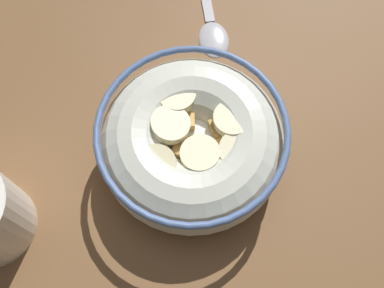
{
  "coord_description": "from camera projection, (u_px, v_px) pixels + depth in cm",
  "views": [
    {
      "loc": [
        -14.27,
        5.33,
        42.31
      ],
      "look_at": [
        0.0,
        0.0,
        3.0
      ],
      "focal_mm": 44.78,
      "sensor_mm": 36.0,
      "label": 1
    }
  ],
  "objects": [
    {
      "name": "ground_plane",
      "position": [
        192.0,
        159.0,
        0.46
      ],
      "size": [
        130.16,
        130.16,
        2.0
      ],
      "primitive_type": "cube",
      "color": "brown"
    },
    {
      "name": "cereal_bowl",
      "position": [
        192.0,
        142.0,
        0.42
      ],
      "size": [
        16.36,
        16.36,
        6.35
      ],
      "color": "beige",
      "rests_on": "ground_plane"
    },
    {
      "name": "spoon",
      "position": [
        211.0,
        24.0,
        0.5
      ],
      "size": [
        14.57,
        5.06,
        0.8
      ],
      "color": "#A5A5AD",
      "rests_on": "ground_plane"
    }
  ]
}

